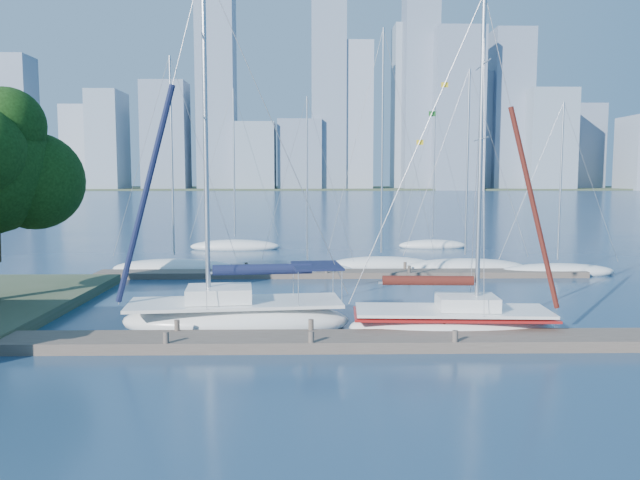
{
  "coord_description": "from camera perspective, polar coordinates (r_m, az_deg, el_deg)",
  "views": [
    {
      "loc": [
        -0.09,
        -21.99,
        6.08
      ],
      "look_at": [
        0.39,
        4.0,
        3.48
      ],
      "focal_mm": 35.0,
      "sensor_mm": 36.0,
      "label": 1
    }
  ],
  "objects": [
    {
      "name": "bg_boat_7",
      "position": [
        55.16,
        10.26,
        -0.42
      ],
      "size": [
        6.16,
        2.96,
        12.49
      ],
      "rotation": [
        0.0,
        0.0,
        -0.16
      ],
      "color": "white",
      "rests_on": "ground"
    },
    {
      "name": "bg_boat_5",
      "position": [
        41.96,
        20.88,
        -2.66
      ],
      "size": [
        7.47,
        2.99,
        11.03
      ],
      "rotation": [
        0.0,
        0.0,
        -0.13
      ],
      "color": "white",
      "rests_on": "ground"
    },
    {
      "name": "sailboat_maroon",
      "position": [
        25.04,
        12.05,
        -5.92
      ],
      "size": [
        8.23,
        3.07,
        13.51
      ],
      "rotation": [
        0.0,
        0.0,
        -0.05
      ],
      "color": "white",
      "rests_on": "ground"
    },
    {
      "name": "skyline",
      "position": [
        314.63,
        1.5,
        11.38
      ],
      "size": [
        504.23,
        51.31,
        117.71
      ],
      "color": "gray",
      "rests_on": "ground"
    },
    {
      "name": "bg_boat_3",
      "position": [
        41.95,
        5.61,
        -2.2
      ],
      "size": [
        7.39,
        2.9,
        16.11
      ],
      "rotation": [
        0.0,
        0.0,
        0.07
      ],
      "color": "white",
      "rests_on": "ground"
    },
    {
      "name": "bg_boat_4",
      "position": [
        41.75,
        13.12,
        -2.41
      ],
      "size": [
        8.2,
        3.11,
        13.31
      ],
      "rotation": [
        0.0,
        0.0,
        -0.09
      ],
      "color": "white",
      "rests_on": "ground"
    },
    {
      "name": "bg_boat_0",
      "position": [
        41.44,
        -13.16,
        -2.46
      ],
      "size": [
        8.04,
        2.77,
        14.09
      ],
      "rotation": [
        0.0,
        0.0,
        -0.04
      ],
      "color": "white",
      "rests_on": "ground"
    },
    {
      "name": "near_dock",
      "position": [
        22.76,
        -0.81,
        -9.25
      ],
      "size": [
        26.0,
        2.0,
        0.4
      ],
      "primitive_type": "cube",
      "color": "#4E4239",
      "rests_on": "ground"
    },
    {
      "name": "bg_boat_2",
      "position": [
        39.91,
        -1.16,
        -2.71
      ],
      "size": [
        6.14,
        2.64,
        11.43
      ],
      "rotation": [
        0.0,
        0.0,
        -0.13
      ],
      "color": "white",
      "rests_on": "ground"
    },
    {
      "name": "ground",
      "position": [
        22.81,
        -0.81,
        -9.74
      ],
      "size": [
        700.0,
        700.0,
        0.0
      ],
      "primitive_type": "plane",
      "color": "#162A48",
      "rests_on": "ground"
    },
    {
      "name": "far_shore",
      "position": [
        342.04,
        -1.06,
        4.71
      ],
      "size": [
        800.0,
        100.0,
        1.5
      ],
      "primitive_type": "cube",
      "color": "#38472D",
      "rests_on": "ground"
    },
    {
      "name": "bg_boat_6",
      "position": [
        53.59,
        -7.76,
        -0.53
      ],
      "size": [
        7.99,
        4.77,
        13.86
      ],
      "rotation": [
        0.0,
        0.0,
        0.33
      ],
      "color": "white",
      "rests_on": "ground"
    },
    {
      "name": "sailboat_navy",
      "position": [
        25.63,
        -7.73,
        -5.5
      ],
      "size": [
        9.48,
        3.97,
        14.94
      ],
      "rotation": [
        0.0,
        0.0,
        0.11
      ],
      "color": "white",
      "rests_on": "ground"
    },
    {
      "name": "far_dock",
      "position": [
        38.5,
        2.06,
        -3.09
      ],
      "size": [
        30.0,
        1.8,
        0.36
      ],
      "primitive_type": "cube",
      "color": "#4E4239",
      "rests_on": "ground"
    }
  ]
}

